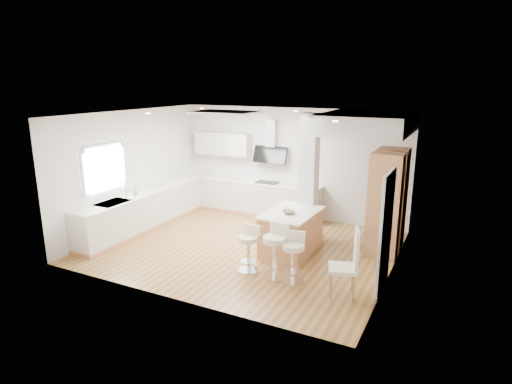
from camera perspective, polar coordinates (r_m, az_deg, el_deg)
The scene contains 18 objects.
ground at distance 9.21m, azimuth -1.48°, elevation -7.33°, with size 6.00×6.00×0.00m, color olive.
ceiling at distance 9.21m, azimuth -1.48°, elevation -7.33°, with size 6.00×5.00×0.02m, color silver.
wall_back at distance 11.01m, azimuth 4.63°, elevation 3.87°, with size 6.00×0.04×2.80m, color silver.
wall_left at distance 10.51m, azimuth -16.13°, elevation 2.83°, with size 0.04×5.00×2.80m, color silver.
wall_right at distance 7.87m, azimuth 18.09°, elevation -1.16°, with size 0.04×5.00×2.80m, color silver.
skylight at distance 9.48m, azimuth -4.14°, elevation 10.51°, with size 4.10×2.10×0.06m.
window_left at distance 9.80m, azimuth -19.60°, elevation 3.49°, with size 0.06×1.28×1.07m.
doorway_right at distance 7.42m, azimuth 16.92°, elevation -5.25°, with size 0.05×1.00×2.10m.
counter_left at distance 10.71m, azimuth -13.76°, elevation -2.00°, with size 0.63×4.50×1.35m.
counter_back at distance 11.28m, azimuth -0.28°, elevation 0.52°, with size 3.62×0.63×2.50m.
pillar at distance 9.22m, azimuth 7.03°, elevation 1.71°, with size 0.35×0.35×2.80m.
soffit at distance 9.18m, azimuth 14.49°, elevation 8.89°, with size 1.78×2.20×0.40m.
oven_column at distance 9.18m, azimuth 17.15°, elevation -1.16°, with size 0.63×1.21×2.10m.
peninsula at distance 8.83m, azimuth 4.73°, elevation -5.29°, with size 1.01×1.47×0.94m.
bar_stool_a at distance 7.94m, azimuth -0.98°, elevation -7.22°, with size 0.40×0.40×0.87m.
bar_stool_b at distance 7.68m, azimuth 2.61°, elevation -7.47°, with size 0.49×0.49×0.99m.
bar_stool_c at distance 7.55m, azimuth 5.02°, elevation -8.32°, with size 0.47×0.47×0.90m.
dining_chair at distance 7.17m, azimuth 12.36°, elevation -8.89°, with size 0.57×0.57×1.17m.
Camera 1 is at (4.05, -7.53, 3.44)m, focal length 30.00 mm.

